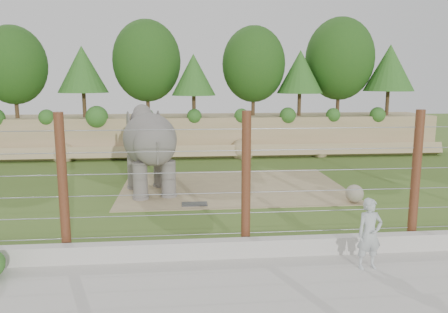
{
  "coord_description": "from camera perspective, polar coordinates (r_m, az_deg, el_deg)",
  "views": [
    {
      "loc": [
        -1.75,
        -16.33,
        4.81
      ],
      "look_at": [
        0.0,
        2.0,
        1.6
      ],
      "focal_mm": 35.0,
      "sensor_mm": 36.0,
      "label": 1
    }
  ],
  "objects": [
    {
      "name": "elephant",
      "position": [
        18.97,
        -9.63,
        0.65
      ],
      "size": [
        2.89,
        4.79,
        3.62
      ],
      "primitive_type": null,
      "rotation": [
        0.0,
        0.0,
        0.23
      ],
      "color": "#615C56",
      "rests_on": "ground"
    },
    {
      "name": "stone_ball",
      "position": [
        18.15,
        16.68,
        -4.67
      ],
      "size": [
        0.72,
        0.72,
        0.72
      ],
      "primitive_type": "sphere",
      "color": "gray",
      "rests_on": "dirt_patch"
    },
    {
      "name": "walkway",
      "position": [
        10.64,
        4.83,
        -16.99
      ],
      "size": [
        26.0,
        4.0,
        0.01
      ],
      "primitive_type": "cube",
      "color": "beige",
      "rests_on": "ground"
    },
    {
      "name": "retaining_wall",
      "position": [
        12.34,
        3.16,
        -11.81
      ],
      "size": [
        26.0,
        0.35,
        0.5
      ],
      "primitive_type": "cube",
      "color": "beige",
      "rests_on": "ground"
    },
    {
      "name": "drain_grate",
      "position": [
        17.25,
        -3.87,
        -6.21
      ],
      "size": [
        1.0,
        0.6,
        0.03
      ],
      "primitive_type": "cube",
      "color": "#262628",
      "rests_on": "dirt_patch"
    },
    {
      "name": "dirt_patch",
      "position": [
        20.05,
        1.15,
        -3.97
      ],
      "size": [
        10.0,
        7.0,
        0.02
      ],
      "primitive_type": "cube",
      "color": "#9B8362",
      "rests_on": "ground"
    },
    {
      "name": "back_embankment",
      "position": [
        29.12,
        -0.86,
        8.22
      ],
      "size": [
        30.0,
        5.52,
        8.77
      ],
      "color": "#9A8A59",
      "rests_on": "ground"
    },
    {
      "name": "barrier_fence",
      "position": [
        12.29,
        2.89,
        -3.34
      ],
      "size": [
        20.26,
        0.26,
        4.0
      ],
      "color": "#541E12",
      "rests_on": "ground"
    },
    {
      "name": "ground",
      "position": [
        17.12,
        0.64,
        -6.43
      ],
      "size": [
        90.0,
        90.0,
        0.0
      ],
      "primitive_type": "plane",
      "color": "#4A6B27",
      "rests_on": "ground"
    },
    {
      "name": "zookeeper",
      "position": [
        11.93,
        18.47,
        -9.57
      ],
      "size": [
        0.72,
        0.51,
        1.86
      ],
      "primitive_type": "imported",
      "rotation": [
        0.0,
        0.0,
        0.1
      ],
      "color": "#A9ACB2",
      "rests_on": "walkway"
    }
  ]
}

